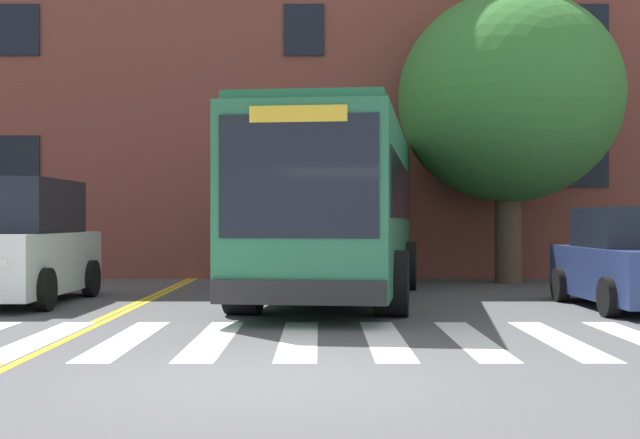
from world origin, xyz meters
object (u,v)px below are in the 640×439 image
Objects in this scene: city_bus at (335,205)px; car_navy_far_lane at (630,262)px; street_tree_curbside_large at (506,98)px; car_white_near_lane at (15,245)px.

car_navy_far_lane is at bearing -21.40° from city_bus.
city_bus reaches higher than car_navy_far_lane.
street_tree_curbside_large reaches higher than car_navy_far_lane.
street_tree_curbside_large is (4.40, 4.43, 2.78)m from city_bus.
city_bus is at bearing 9.55° from car_white_near_lane.
car_navy_far_lane is at bearing -82.35° from street_tree_curbside_large.
car_navy_far_lane is 0.58× the size of street_tree_curbside_large.
car_white_near_lane is 11.46m from car_navy_far_lane.
city_bus is 1.39× the size of street_tree_curbside_large.
street_tree_curbside_large is at bearing 97.65° from car_navy_far_lane.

